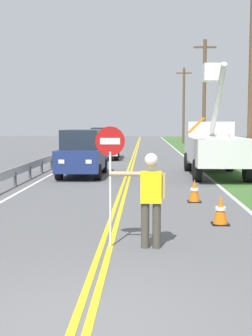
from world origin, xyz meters
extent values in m
plane|color=#5B5B5E|center=(0.00, 0.00, 0.00)|extent=(160.00, 160.00, 0.00)
cube|color=yellow|center=(-0.09, 20.00, 0.01)|extent=(0.11, 110.00, 0.01)
cube|color=yellow|center=(0.09, 20.00, 0.01)|extent=(0.11, 110.00, 0.01)
cube|color=silver|center=(3.60, 20.00, 0.01)|extent=(0.12, 110.00, 0.01)
cube|color=silver|center=(-3.60, 20.00, 0.01)|extent=(0.12, 110.00, 0.01)
cylinder|color=#474238|center=(0.98, 3.43, 0.44)|extent=(0.16, 0.16, 0.88)
cylinder|color=#474238|center=(0.76, 3.44, 0.44)|extent=(0.16, 0.16, 0.88)
cube|color=yellow|center=(0.87, 3.44, 1.18)|extent=(0.41, 0.25, 0.60)
cylinder|color=tan|center=(0.37, 3.46, 1.43)|extent=(0.60, 0.11, 0.09)
cylinder|color=tan|center=(1.11, 3.43, 1.21)|extent=(0.09, 0.09, 0.48)
sphere|color=tan|center=(0.87, 3.44, 1.65)|extent=(0.22, 0.22, 0.22)
sphere|color=white|center=(0.87, 3.44, 1.70)|extent=(0.25, 0.25, 0.25)
cylinder|color=silver|center=(0.09, 3.47, 0.92)|extent=(0.04, 0.04, 1.85)
cylinder|color=#B71414|center=(0.09, 3.47, 2.05)|extent=(0.56, 0.03, 0.56)
cube|color=white|center=(0.09, 3.45, 2.05)|extent=(0.38, 0.01, 0.12)
cube|color=silver|center=(3.94, 14.53, 1.21)|extent=(2.32, 4.61, 1.10)
cube|color=silver|center=(3.95, 17.98, 1.46)|extent=(2.21, 2.11, 2.00)
cube|color=#1E2833|center=(3.96, 19.01, 1.76)|extent=(1.98, 0.07, 0.90)
cylinder|color=silver|center=(3.93, 13.61, 1.88)|extent=(0.56, 0.56, 0.24)
cylinder|color=silver|center=(3.94, 15.20, 3.38)|extent=(0.26, 3.33, 2.93)
cube|color=white|center=(3.95, 16.78, 4.76)|extent=(0.90, 0.90, 0.80)
cube|color=orange|center=(2.75, 12.73, 2.31)|extent=(0.60, 0.80, 0.59)
cylinder|color=black|center=(2.92, 17.78, 0.46)|extent=(0.32, 0.92, 0.92)
cylinder|color=black|center=(4.98, 17.77, 0.46)|extent=(0.32, 0.92, 0.92)
cylinder|color=black|center=(2.90, 13.50, 0.46)|extent=(0.32, 0.92, 0.92)
cylinder|color=black|center=(4.96, 13.49, 0.46)|extent=(0.32, 0.92, 0.92)
cube|color=navy|center=(-2.04, 15.36, 0.80)|extent=(1.86, 4.61, 0.92)
cube|color=#1E2833|center=(-2.04, 15.36, 1.68)|extent=(1.63, 2.86, 0.84)
cube|color=#EAEACC|center=(-1.49, 13.08, 0.85)|extent=(0.24, 0.06, 0.16)
cube|color=#EAEACC|center=(-2.60, 13.08, 0.85)|extent=(0.24, 0.06, 0.16)
cylinder|color=black|center=(-1.22, 13.93, 0.34)|extent=(0.28, 0.68, 0.68)
cylinder|color=black|center=(-2.86, 13.94, 0.34)|extent=(0.28, 0.68, 0.68)
cylinder|color=black|center=(-1.21, 16.78, 0.34)|extent=(0.28, 0.68, 0.68)
cylinder|color=black|center=(-2.85, 16.79, 0.34)|extent=(0.28, 0.68, 0.68)
cube|color=silver|center=(-1.92, 25.50, 0.80)|extent=(2.01, 4.66, 0.92)
cube|color=#1E2833|center=(-1.92, 25.50, 1.68)|extent=(1.72, 2.91, 0.84)
cube|color=#EAEACC|center=(-1.29, 23.25, 0.85)|extent=(0.24, 0.07, 0.16)
cube|color=#EAEACC|center=(-2.39, 23.21, 0.85)|extent=(0.24, 0.07, 0.16)
cylinder|color=black|center=(-1.05, 24.11, 0.34)|extent=(0.30, 0.69, 0.68)
cylinder|color=black|center=(-2.69, 24.05, 0.34)|extent=(0.30, 0.69, 0.68)
cylinder|color=black|center=(-1.15, 26.96, 0.34)|extent=(0.30, 0.69, 0.68)
cylinder|color=black|center=(-2.79, 26.90, 0.34)|extent=(0.30, 0.69, 0.68)
cylinder|color=brown|center=(5.32, 14.84, 4.42)|extent=(0.28, 0.28, 8.84)
cylinder|color=brown|center=(5.52, 32.12, 4.50)|extent=(0.28, 0.28, 9.00)
cube|color=brown|center=(5.52, 32.12, 8.40)|extent=(1.80, 0.14, 0.14)
cylinder|color=brown|center=(5.35, 49.42, 4.41)|extent=(0.28, 0.28, 8.82)
cube|color=brown|center=(5.35, 49.42, 8.22)|extent=(1.80, 0.14, 0.14)
cone|color=orange|center=(2.55, 5.54, 0.35)|extent=(0.36, 0.36, 0.70)
cylinder|color=white|center=(2.55, 5.54, 0.39)|extent=(0.25, 0.25, 0.08)
cube|color=black|center=(2.55, 5.54, 0.01)|extent=(0.40, 0.40, 0.03)
cone|color=orange|center=(2.27, 8.66, 0.35)|extent=(0.36, 0.36, 0.70)
cylinder|color=white|center=(2.27, 8.66, 0.39)|extent=(0.25, 0.25, 0.08)
cube|color=black|center=(2.27, 8.66, 0.01)|extent=(0.40, 0.40, 0.03)
cube|color=#9EA0A3|center=(-4.20, 15.44, 0.55)|extent=(0.06, 32.00, 0.32)
cube|color=#4C4C51|center=(-4.20, 12.01, 0.28)|extent=(0.10, 0.10, 0.55)
cube|color=#4C4C51|center=(-4.20, 14.29, 0.28)|extent=(0.10, 0.10, 0.55)
cube|color=#4C4C51|center=(-4.20, 16.58, 0.28)|extent=(0.10, 0.10, 0.55)
cube|color=#4C4C51|center=(-4.20, 18.86, 0.28)|extent=(0.10, 0.10, 0.55)
cube|color=#4C4C51|center=(-4.20, 21.15, 0.28)|extent=(0.10, 0.10, 0.55)
cube|color=#4C4C51|center=(-4.20, 23.44, 0.28)|extent=(0.10, 0.10, 0.55)
cube|color=#4C4C51|center=(-4.20, 25.72, 0.28)|extent=(0.10, 0.10, 0.55)
cube|color=#4C4C51|center=(-4.20, 28.01, 0.28)|extent=(0.10, 0.10, 0.55)
cube|color=#4C4C51|center=(-4.20, 30.29, 0.28)|extent=(0.10, 0.10, 0.55)
camera|label=1|loc=(0.74, -5.20, 2.39)|focal=49.06mm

